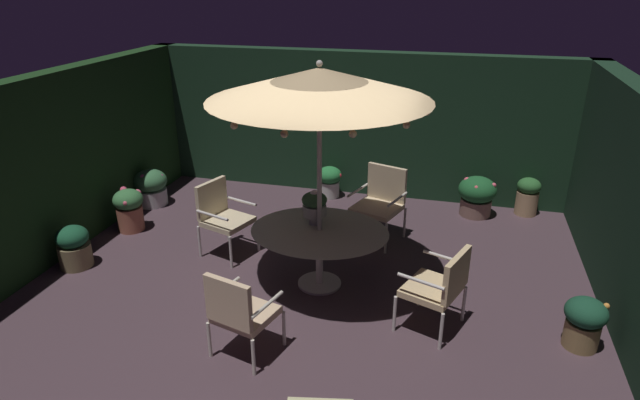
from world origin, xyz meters
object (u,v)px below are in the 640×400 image
object	(u,v)px
patio_chair_north	(222,213)
potted_plant_right_near	(151,187)
patio_chair_east	(441,284)
potted_plant_back_center	(129,208)
centerpiece_planter	(314,204)
potted_plant_left_near	(528,195)
potted_plant_back_left	(329,180)
patio_umbrella	(319,84)
patio_chair_southeast	(381,199)
potted_plant_front_corner	(74,246)
potted_plant_back_right	(584,321)
patio_dining_table	(319,238)
patio_chair_northeast	(239,310)
potted_plant_right_far	(477,195)

from	to	relation	value
patio_chair_north	potted_plant_right_near	world-z (taller)	patio_chair_north
patio_chair_north	patio_chair_east	xyz separation A→B (m)	(2.95, -1.04, -0.03)
potted_plant_back_center	centerpiece_planter	bearing A→B (deg)	-11.93
potted_plant_left_near	potted_plant_back_left	size ratio (longest dim) A/B	1.13
patio_umbrella	patio_chair_north	size ratio (longest dim) A/B	2.70
patio_chair_southeast	potted_plant_front_corner	world-z (taller)	patio_chair_southeast
potted_plant_back_right	potted_plant_front_corner	size ratio (longest dim) A/B	0.98
potted_plant_back_center	patio_chair_east	bearing A→B (deg)	-16.27
potted_plant_back_center	potted_plant_back_left	bearing A→B (deg)	38.16
potted_plant_left_near	potted_plant_back_left	world-z (taller)	potted_plant_left_near
potted_plant_left_near	potted_plant_back_center	bearing A→B (deg)	-159.99
potted_plant_right_near	potted_plant_back_right	size ratio (longest dim) A/B	1.08
patio_dining_table	potted_plant_right_near	distance (m)	3.76
potted_plant_back_left	centerpiece_planter	bearing A→B (deg)	-80.24
patio_chair_north	potted_plant_back_left	world-z (taller)	patio_chair_north
patio_dining_table	potted_plant_back_left	xyz separation A→B (m)	(-0.56, 2.79, -0.34)
patio_chair_north	potted_plant_back_right	bearing A→B (deg)	-12.38
patio_dining_table	patio_umbrella	size ratio (longest dim) A/B	0.61
patio_chair_east	potted_plant_front_corner	xyz separation A→B (m)	(-4.66, 0.19, -0.27)
patio_umbrella	potted_plant_left_near	xyz separation A→B (m)	(2.65, 2.88, -2.15)
centerpiece_planter	potted_plant_back_left	bearing A→B (deg)	99.76
patio_dining_table	potted_plant_back_center	world-z (taller)	patio_dining_table
potted_plant_back_left	potted_plant_right_near	xyz separation A→B (m)	(-2.77, -1.07, 0.02)
patio_chair_north	patio_dining_table	bearing A→B (deg)	-18.15
potted_plant_right_near	patio_chair_east	bearing A→B (deg)	-25.46
patio_chair_northeast	potted_plant_left_near	distance (m)	5.36
centerpiece_planter	patio_chair_northeast	size ratio (longest dim) A/B	0.46
potted_plant_left_near	potted_plant_back_right	world-z (taller)	potted_plant_left_near
potted_plant_back_right	patio_chair_southeast	bearing A→B (deg)	140.58
patio_chair_north	potted_plant_front_corner	size ratio (longest dim) A/B	1.76
patio_dining_table	centerpiece_planter	xyz separation A→B (m)	(-0.10, 0.14, 0.37)
patio_chair_northeast	potted_plant_back_center	distance (m)	3.55
patio_dining_table	patio_umbrella	xyz separation A→B (m)	(-0.00, 0.00, 1.83)
patio_chair_northeast	potted_plant_left_near	size ratio (longest dim) A/B	1.59
patio_chair_north	potted_plant_left_near	world-z (taller)	patio_chair_north
potted_plant_back_center	potted_plant_back_right	world-z (taller)	potted_plant_back_center
potted_plant_back_right	potted_plant_front_corner	bearing A→B (deg)	178.97
patio_chair_north	potted_plant_back_center	distance (m)	1.67
patio_umbrella	potted_plant_front_corner	world-z (taller)	patio_umbrella
patio_dining_table	potted_plant_back_center	bearing A→B (deg)	165.93
potted_plant_front_corner	centerpiece_planter	bearing A→B (deg)	9.34
patio_chair_southeast	potted_plant_right_far	size ratio (longest dim) A/B	1.64
centerpiece_planter	patio_chair_east	bearing A→B (deg)	-24.13
patio_chair_north	potted_plant_front_corner	world-z (taller)	patio_chair_north
patio_chair_southeast	potted_plant_right_near	size ratio (longest dim) A/B	1.73
patio_chair_southeast	potted_plant_right_near	world-z (taller)	patio_chair_southeast
potted_plant_front_corner	patio_dining_table	bearing A→B (deg)	6.53
potted_plant_right_near	patio_dining_table	bearing A→B (deg)	-27.39
patio_umbrella	patio_chair_east	size ratio (longest dim) A/B	2.86
patio_chair_northeast	potted_plant_right_far	xyz separation A→B (m)	(2.28, 4.15, -0.20)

